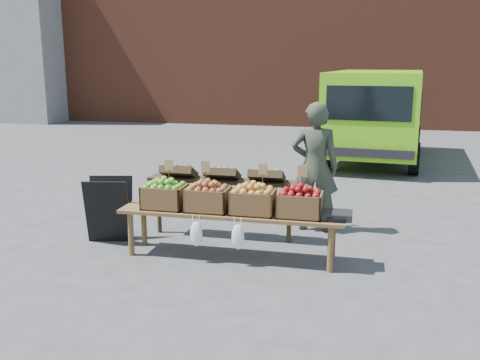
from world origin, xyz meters
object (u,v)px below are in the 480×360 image
(crate_golden_apples, at_px, (165,197))
(weighing_scale, at_px, (337,215))
(delivery_van, at_px, (376,116))
(crate_red_apples, at_px, (253,202))
(chalkboard_sign, at_px, (109,209))
(crate_green_apples, at_px, (300,205))
(display_bench, at_px, (231,235))
(back_table, at_px, (222,200))
(vendor, at_px, (315,167))
(crate_russet_pears, at_px, (208,199))

(crate_golden_apples, xyz_separation_m, weighing_scale, (2.08, 0.00, -0.10))
(delivery_van, xyz_separation_m, crate_red_apples, (-1.49, -7.12, -0.34))
(delivery_van, distance_m, weighing_scale, 7.15)
(chalkboard_sign, relative_size, crate_green_apples, 1.72)
(display_bench, bearing_deg, weighing_scale, 0.00)
(chalkboard_sign, height_order, crate_green_apples, chalkboard_sign)
(back_table, relative_size, display_bench, 0.78)
(delivery_van, relative_size, crate_golden_apples, 9.38)
(crate_golden_apples, xyz_separation_m, crate_green_apples, (1.65, 0.00, 0.00))
(crate_green_apples, bearing_deg, back_table, 147.26)
(delivery_van, xyz_separation_m, crate_golden_apples, (-2.59, -7.12, -0.34))
(crate_red_apples, relative_size, weighing_scale, 1.47)
(display_bench, relative_size, crate_red_apples, 5.40)
(delivery_van, bearing_deg, vendor, -93.64)
(weighing_scale, bearing_deg, crate_golden_apples, 180.00)
(vendor, relative_size, weighing_scale, 5.28)
(crate_golden_apples, height_order, crate_red_apples, same)
(vendor, height_order, back_table, vendor)
(back_table, xyz_separation_m, crate_russet_pears, (0.02, -0.72, 0.19))
(chalkboard_sign, relative_size, crate_golden_apples, 1.72)
(delivery_van, xyz_separation_m, display_bench, (-1.76, -7.12, -0.77))
(delivery_van, bearing_deg, weighing_scale, -88.94)
(crate_golden_apples, bearing_deg, crate_russet_pears, 0.00)
(crate_golden_apples, bearing_deg, weighing_scale, 0.00)
(display_bench, bearing_deg, back_table, 112.26)
(crate_golden_apples, xyz_separation_m, crate_red_apples, (1.10, 0.00, 0.00))
(back_table, relative_size, crate_green_apples, 4.20)
(crate_golden_apples, height_order, crate_green_apples, same)
(delivery_van, height_order, weighing_scale, delivery_van)
(crate_red_apples, height_order, weighing_scale, crate_red_apples)
(chalkboard_sign, bearing_deg, weighing_scale, -16.83)
(vendor, bearing_deg, back_table, 26.38)
(weighing_scale, bearing_deg, crate_red_apples, 180.00)
(delivery_van, height_order, crate_golden_apples, delivery_van)
(delivery_van, bearing_deg, crate_red_apples, -96.63)
(display_bench, distance_m, crate_red_apples, 0.51)
(crate_russet_pears, bearing_deg, crate_green_apples, 0.00)
(delivery_van, relative_size, weighing_scale, 13.80)
(vendor, relative_size, back_table, 0.85)
(chalkboard_sign, distance_m, crate_russet_pears, 1.46)
(display_bench, bearing_deg, vendor, 57.04)
(back_table, height_order, display_bench, back_table)
(vendor, relative_size, chalkboard_sign, 2.09)
(chalkboard_sign, distance_m, display_bench, 1.71)
(delivery_van, bearing_deg, display_bench, -98.73)
(display_bench, relative_size, crate_green_apples, 5.40)
(display_bench, height_order, crate_golden_apples, crate_golden_apples)
(display_bench, relative_size, crate_golden_apples, 5.40)
(display_bench, height_order, crate_russet_pears, crate_russet_pears)
(crate_russet_pears, bearing_deg, vendor, 49.49)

